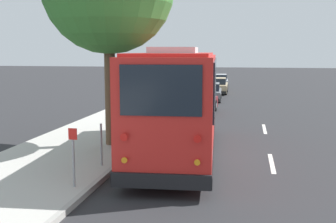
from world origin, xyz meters
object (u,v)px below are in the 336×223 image
object	(u,v)px
parked_sedan_gray	(209,93)
sign_post_near	(73,157)
parked_sedan_silver	(219,81)
parked_sedan_tan	(217,86)
parked_sedan_maroon	(198,103)
sign_post_far	(101,145)
shuttle_bus	(178,98)

from	to	relation	value
parked_sedan_gray	sign_post_near	distance (m)	20.46
parked_sedan_silver	parked_sedan_gray	bearing A→B (deg)	175.74
sign_post_near	parked_sedan_tan	bearing A→B (deg)	-3.68
parked_sedan_maroon	sign_post_far	distance (m)	11.91
parked_sedan_gray	parked_sedan_silver	xyz separation A→B (m)	(11.75, 0.07, 0.00)
shuttle_bus	sign_post_near	distance (m)	4.72
shuttle_bus	parked_sedan_maroon	distance (m)	9.75
shuttle_bus	sign_post_near	xyz separation A→B (m)	(-4.18, 1.93, -1.03)
parked_sedan_maroon	sign_post_near	distance (m)	13.92
parked_sedan_maroon	parked_sedan_gray	xyz separation A→B (m)	(6.56, -0.04, -0.04)
sign_post_near	parked_sedan_maroon	bearing A→B (deg)	-6.06
parked_sedan_maroon	sign_post_near	bearing A→B (deg)	178.32
sign_post_far	sign_post_near	bearing A→B (deg)	-180.00
parked_sedan_gray	parked_sedan_silver	size ratio (longest dim) A/B	0.95
sign_post_near	shuttle_bus	bearing A→B (deg)	-24.80
parked_sedan_maroon	parked_sedan_gray	world-z (taller)	parked_sedan_maroon
shuttle_bus	sign_post_far	size ratio (longest dim) A/B	7.21
shuttle_bus	sign_post_near	world-z (taller)	shuttle_bus
shuttle_bus	sign_post_far	bearing A→B (deg)	134.38
parked_sedan_tan	sign_post_far	size ratio (longest dim) A/B	3.42
sign_post_far	parked_sedan_silver	bearing A→B (deg)	-2.74
shuttle_bus	parked_sedan_gray	distance (m)	16.28
parked_sedan_tan	sign_post_far	world-z (taller)	sign_post_far
parked_sedan_gray	sign_post_far	distance (m)	18.45
parked_sedan_tan	sign_post_far	bearing A→B (deg)	174.67
shuttle_bus	parked_sedan_gray	size ratio (longest dim) A/B	2.13
parked_sedan_tan	sign_post_near	distance (m)	25.93
parked_sedan_maroon	parked_sedan_tan	distance (m)	12.05
parked_sedan_silver	parked_sedan_tan	bearing A→B (deg)	177.44
parked_sedan_maroon	parked_sedan_tan	size ratio (longest dim) A/B	1.02
parked_sedan_silver	sign_post_near	distance (m)	32.18
sign_post_near	sign_post_far	world-z (taller)	sign_post_near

